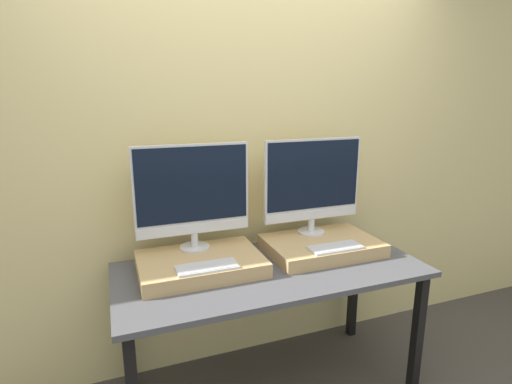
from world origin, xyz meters
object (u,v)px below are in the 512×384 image
(keyboard_left, at_px, (207,267))
(keyboard_right, at_px, (335,247))
(monitor_left, at_px, (193,193))
(monitor_right, at_px, (313,182))

(keyboard_left, bearing_deg, keyboard_right, 0.00)
(monitor_left, height_order, keyboard_right, monitor_left)
(monitor_left, relative_size, keyboard_left, 2.06)
(keyboard_left, relative_size, keyboard_right, 1.00)
(monitor_left, bearing_deg, keyboard_left, -90.00)
(monitor_left, xyz_separation_m, keyboard_left, (0.00, -0.28, -0.31))
(monitor_right, bearing_deg, keyboard_right, -90.00)
(monitor_left, distance_m, monitor_right, 0.73)
(keyboard_left, bearing_deg, monitor_left, 90.00)
(keyboard_left, distance_m, monitor_right, 0.84)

